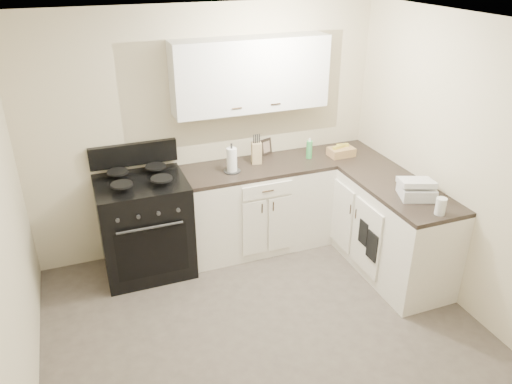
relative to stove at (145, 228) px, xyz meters
name	(u,v)px	position (x,y,z in m)	size (l,w,h in m)	color
floor	(273,345)	(0.75, -1.48, -0.46)	(3.60, 3.60, 0.00)	#473F38
ceiling	(279,30)	(0.75, -1.48, 2.04)	(3.60, 3.60, 0.00)	white
wall_back	(207,133)	(0.75, 0.32, 0.79)	(3.60, 3.60, 0.00)	beige
wall_right	(475,175)	(2.55, -1.48, 0.79)	(3.60, 3.60, 0.00)	beige
base_cabinets_back	(256,208)	(1.18, 0.02, -0.01)	(1.55, 0.60, 0.90)	white
base_cabinets_right	(377,219)	(2.25, -0.63, -0.01)	(0.60, 1.90, 0.90)	white
countertop_back	(256,168)	(1.18, 0.02, 0.46)	(1.55, 0.60, 0.04)	black
countertop_right	(382,177)	(2.25, -0.63, 0.46)	(0.60, 1.90, 0.04)	black
upper_cabinets	(251,75)	(1.18, 0.18, 1.38)	(1.55, 0.30, 0.70)	silver
stove	(145,228)	(0.00, 0.00, 0.00)	(0.85, 0.72, 1.02)	black
knife_block	(257,153)	(1.21, 0.10, 0.59)	(0.10, 0.09, 0.22)	tan
paper_towel	(232,160)	(0.90, -0.02, 0.60)	(0.10, 0.10, 0.25)	white
soap_bottle	(309,150)	(1.78, 0.02, 0.58)	(0.06, 0.06, 0.19)	green
picture_frame	(266,147)	(1.39, 0.28, 0.57)	(0.14, 0.02, 0.17)	black
wicker_basket	(341,152)	(2.13, -0.04, 0.52)	(0.27, 0.18, 0.09)	tan
countertop_grill	(416,191)	(2.27, -1.14, 0.53)	(0.29, 0.27, 0.11)	silver
glass_jar	(441,206)	(2.25, -1.48, 0.55)	(0.09, 0.09, 0.15)	silver
oven_mitt_near	(372,246)	(1.93, -1.05, -0.02)	(0.02, 0.16, 0.28)	black
oven_mitt_far	(364,233)	(1.93, -0.88, 0.03)	(0.02, 0.14, 0.24)	black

